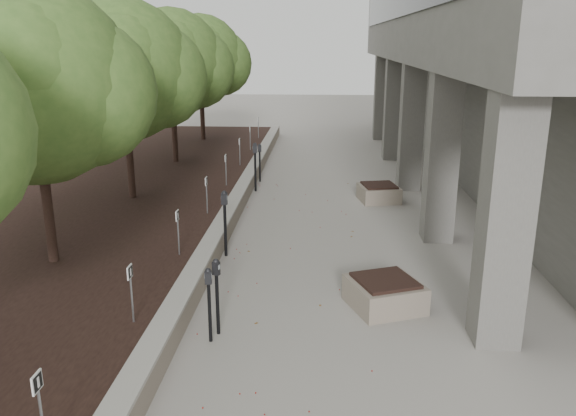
% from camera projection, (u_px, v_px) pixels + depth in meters
% --- Properties ---
extents(ground, '(90.00, 90.00, 0.00)m').
position_uv_depth(ground, '(279.00, 366.00, 8.65)').
color(ground, gray).
rests_on(ground, ground).
extents(retaining_wall, '(0.39, 26.00, 0.50)m').
position_uv_depth(retaining_wall, '(241.00, 194.00, 17.31)').
color(retaining_wall, gray).
rests_on(retaining_wall, ground).
extents(planting_bed, '(7.00, 26.00, 0.40)m').
position_uv_depth(planting_bed, '(121.00, 194.00, 17.54)').
color(planting_bed, black).
rests_on(planting_bed, ground).
extents(crabapple_tree_2, '(4.60, 4.00, 5.44)m').
position_uv_depth(crabapple_tree_2, '(38.00, 126.00, 10.93)').
color(crabapple_tree_2, '#3E6325').
rests_on(crabapple_tree_2, planting_bed).
extents(crabapple_tree_3, '(4.60, 4.00, 5.44)m').
position_uv_depth(crabapple_tree_3, '(125.00, 100.00, 15.72)').
color(crabapple_tree_3, '#3E6325').
rests_on(crabapple_tree_3, planting_bed).
extents(crabapple_tree_4, '(4.60, 4.00, 5.44)m').
position_uv_depth(crabapple_tree_4, '(172.00, 86.00, 20.52)').
color(crabapple_tree_4, '#3E6325').
rests_on(crabapple_tree_4, planting_bed).
extents(crabapple_tree_5, '(4.60, 4.00, 5.44)m').
position_uv_depth(crabapple_tree_5, '(201.00, 77.00, 25.31)').
color(crabapple_tree_5, '#3E6325').
rests_on(crabapple_tree_5, planting_bed).
extents(parking_sign_1, '(0.04, 0.22, 0.96)m').
position_uv_depth(parking_sign_1, '(41.00, 413.00, 6.14)').
color(parking_sign_1, black).
rests_on(parking_sign_1, planting_bed).
extents(parking_sign_2, '(0.04, 0.22, 0.96)m').
position_uv_depth(parking_sign_2, '(132.00, 294.00, 9.02)').
color(parking_sign_2, black).
rests_on(parking_sign_2, planting_bed).
extents(parking_sign_3, '(0.04, 0.22, 0.96)m').
position_uv_depth(parking_sign_3, '(178.00, 233.00, 11.89)').
color(parking_sign_3, black).
rests_on(parking_sign_3, planting_bed).
extents(parking_sign_4, '(0.04, 0.22, 0.96)m').
position_uv_depth(parking_sign_4, '(207.00, 195.00, 14.77)').
color(parking_sign_4, black).
rests_on(parking_sign_4, planting_bed).
extents(parking_sign_5, '(0.04, 0.22, 0.96)m').
position_uv_depth(parking_sign_5, '(226.00, 170.00, 17.64)').
color(parking_sign_5, black).
rests_on(parking_sign_5, planting_bed).
extents(parking_sign_6, '(0.04, 0.22, 0.96)m').
position_uv_depth(parking_sign_6, '(240.00, 152.00, 20.52)').
color(parking_sign_6, black).
rests_on(parking_sign_6, planting_bed).
extents(parking_sign_7, '(0.04, 0.22, 0.96)m').
position_uv_depth(parking_sign_7, '(250.00, 138.00, 23.39)').
color(parking_sign_7, black).
rests_on(parking_sign_7, planting_bed).
extents(parking_sign_8, '(0.04, 0.22, 0.96)m').
position_uv_depth(parking_sign_8, '(258.00, 127.00, 26.27)').
color(parking_sign_8, black).
rests_on(parking_sign_8, planting_bed).
extents(parking_meter_1, '(0.13, 0.10, 1.27)m').
position_uv_depth(parking_meter_1, '(209.00, 305.00, 9.18)').
color(parking_meter_1, black).
rests_on(parking_meter_1, ground).
extents(parking_meter_2, '(0.16, 0.13, 1.33)m').
position_uv_depth(parking_meter_2, '(217.00, 297.00, 9.42)').
color(parking_meter_2, black).
rests_on(parking_meter_2, ground).
extents(parking_meter_3, '(0.16, 0.11, 1.52)m').
position_uv_depth(parking_meter_3, '(225.00, 224.00, 12.86)').
color(parking_meter_3, black).
rests_on(parking_meter_3, ground).
extents(parking_meter_4, '(0.15, 0.13, 1.31)m').
position_uv_depth(parking_meter_4, '(260.00, 163.00, 19.76)').
color(parking_meter_4, black).
rests_on(parking_meter_4, ground).
extents(parking_meter_5, '(0.16, 0.12, 1.58)m').
position_uv_depth(parking_meter_5, '(255.00, 167.00, 18.45)').
color(parking_meter_5, black).
rests_on(parking_meter_5, ground).
extents(planter_front, '(1.54, 1.54, 0.55)m').
position_uv_depth(planter_front, '(385.00, 293.00, 10.49)').
color(planter_front, gray).
rests_on(planter_front, ground).
extents(planter_back, '(1.31, 1.31, 0.52)m').
position_uv_depth(planter_back, '(379.00, 193.00, 17.46)').
color(planter_back, gray).
rests_on(planter_back, ground).
extents(berry_scatter, '(3.30, 14.10, 0.02)m').
position_uv_depth(berry_scatter, '(291.00, 249.00, 13.44)').
color(berry_scatter, '#96110A').
rests_on(berry_scatter, ground).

